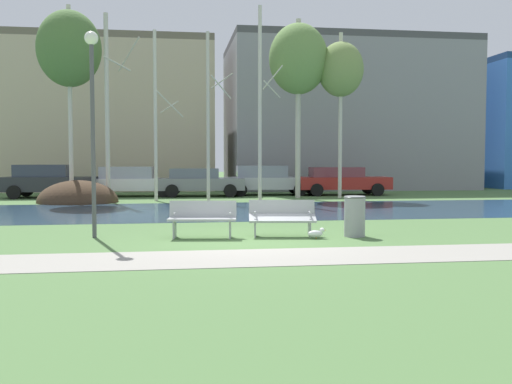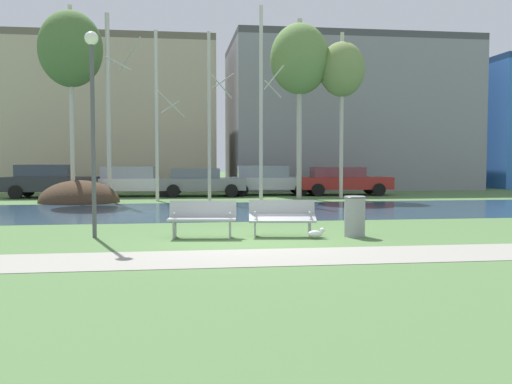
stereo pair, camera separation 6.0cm
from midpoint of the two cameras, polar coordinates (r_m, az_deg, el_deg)
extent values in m
plane|color=#4C703D|center=(22.84, -3.93, -1.38)|extent=(120.00, 120.00, 0.00)
cube|color=gray|center=(10.87, 0.49, -6.55)|extent=(60.00, 1.92, 0.01)
cube|color=#284256|center=(20.62, -3.50, -1.87)|extent=(80.00, 7.49, 0.01)
ellipsoid|color=#423021|center=(25.67, -17.18, -1.00)|extent=(3.41, 3.02, 1.91)
cube|color=#9EA0A3|center=(13.47, -5.29, -2.74)|extent=(1.65, 0.68, 0.05)
cube|color=#9EA0A3|center=(13.72, -5.20, -1.70)|extent=(1.60, 0.29, 0.40)
cube|color=#9EA0A3|center=(13.62, -8.02, -3.64)|extent=(0.09, 0.43, 0.45)
cube|color=#9EA0A3|center=(13.51, -2.48, -3.66)|extent=(0.09, 0.43, 0.45)
cylinder|color=#9EA0A3|center=(13.54, -8.05, -2.12)|extent=(0.08, 0.28, 0.04)
cylinder|color=#9EA0A3|center=(13.43, -2.49, -2.14)|extent=(0.08, 0.28, 0.04)
cube|color=#9EA0A3|center=(13.69, 2.78, -2.63)|extent=(1.65, 0.67, 0.18)
cube|color=#9EA0A3|center=(13.94, 2.71, -1.61)|extent=(1.60, 0.29, 0.40)
cube|color=#9EA0A3|center=(13.75, 0.02, -3.54)|extent=(0.09, 0.43, 0.45)
cube|color=#9EA0A3|center=(13.82, 5.48, -3.52)|extent=(0.09, 0.43, 0.45)
cylinder|color=#9EA0A3|center=(13.67, 0.03, -2.04)|extent=(0.08, 0.28, 0.04)
cylinder|color=#9EA0A3|center=(13.75, 5.51, -2.03)|extent=(0.08, 0.28, 0.04)
cylinder|color=gray|center=(13.93, 9.95, -2.41)|extent=(0.50, 0.50, 0.98)
torus|color=#545557|center=(13.89, 9.97, -0.53)|extent=(0.53, 0.53, 0.04)
ellipsoid|color=white|center=(13.43, 6.07, -4.17)|extent=(0.36, 0.16, 0.16)
sphere|color=white|center=(13.46, 6.74, -3.82)|extent=(0.12, 0.12, 0.12)
cone|color=gold|center=(13.47, 7.00, -3.81)|extent=(0.06, 0.04, 0.04)
cylinder|color=gold|center=(13.41, 6.18, -4.49)|extent=(0.01, 0.01, 0.10)
cylinder|color=gold|center=(13.47, 6.11, -4.45)|extent=(0.01, 0.01, 0.10)
cylinder|color=#4C4C51|center=(14.02, -15.85, 4.83)|extent=(0.10, 0.10, 4.53)
sphere|color=white|center=(14.29, -16.00, 14.56)|extent=(0.32, 0.32, 0.32)
cylinder|color=beige|center=(26.66, -17.89, 8.37)|extent=(0.19, 0.19, 8.58)
ellipsoid|color=#4C7038|center=(26.98, -17.99, 13.46)|extent=(2.78, 2.78, 3.33)
cylinder|color=beige|center=(25.91, -14.48, 8.12)|extent=(0.19, 0.19, 8.17)
cylinder|color=beige|center=(26.75, -12.42, 13.26)|extent=(1.09, 1.54, 1.32)
cylinder|color=beige|center=(25.56, -13.51, 12.36)|extent=(1.07, 1.04, 0.49)
cylinder|color=beige|center=(25.85, -9.84, 7.49)|extent=(0.15, 0.15, 7.54)
cylinder|color=beige|center=(26.28, -8.49, 8.39)|extent=(0.84, 1.20, 0.47)
cylinder|color=beige|center=(25.21, -8.41, 8.69)|extent=(1.18, 1.15, 1.07)
cylinder|color=beige|center=(25.39, -4.64, 7.48)|extent=(0.15, 0.15, 7.43)
cylinder|color=beige|center=(26.05, -3.26, 11.02)|extent=(0.89, 1.27, 0.55)
cylinder|color=beige|center=(25.00, -3.33, 10.43)|extent=(0.97, 0.95, 0.91)
cylinder|color=beige|center=(25.82, 0.57, 8.81)|extent=(0.16, 0.16, 8.68)
cylinder|color=beige|center=(26.50, 1.85, 11.35)|extent=(0.78, 1.10, 0.99)
cylinder|color=beige|center=(25.48, 1.80, 10.22)|extent=(0.92, 0.90, 0.68)
cylinder|color=#BCB7A8|center=(27.43, 4.42, 8.25)|extent=(0.24, 0.24, 8.46)
ellipsoid|color=#668947|center=(27.74, 4.44, 13.13)|extent=(2.78, 2.78, 3.33)
cylinder|color=beige|center=(27.55, 8.61, 7.53)|extent=(0.18, 0.18, 7.81)
ellipsoid|color=olive|center=(27.80, 8.65, 12.03)|extent=(2.15, 2.15, 2.58)
cube|color=#282B30|center=(29.23, -19.59, 0.77)|extent=(4.50, 2.07, 0.69)
cube|color=#2F3648|center=(29.30, -20.28, 2.01)|extent=(2.55, 1.74, 0.58)
cylinder|color=black|center=(29.79, -16.43, 0.21)|extent=(0.65, 0.26, 0.64)
cylinder|color=black|center=(28.01, -17.19, 0.00)|extent=(0.65, 0.26, 0.64)
cylinder|color=black|center=(30.52, -21.77, 0.18)|extent=(0.65, 0.26, 0.64)
cylinder|color=black|center=(28.79, -22.84, -0.02)|extent=(0.65, 0.26, 0.64)
cube|color=silver|center=(29.08, -11.82, 0.78)|extent=(4.65, 2.06, 0.59)
cube|color=#949AAC|center=(29.10, -12.55, 1.92)|extent=(2.64, 1.73, 0.58)
cylinder|color=black|center=(29.84, -8.73, 0.31)|extent=(0.65, 0.26, 0.64)
cylinder|color=black|center=(28.04, -9.00, 0.12)|extent=(0.65, 0.26, 0.64)
cylinder|color=black|center=(30.20, -14.43, 0.28)|extent=(0.65, 0.26, 0.64)
cylinder|color=black|center=(28.43, -15.05, 0.09)|extent=(0.65, 0.26, 0.64)
cube|color=slate|center=(28.70, -5.29, 0.81)|extent=(4.37, 2.04, 0.59)
cube|color=slate|center=(28.69, -5.98, 1.88)|extent=(2.48, 1.72, 0.48)
cylinder|color=black|center=(29.63, -2.54, 0.32)|extent=(0.65, 0.26, 0.64)
cylinder|color=black|center=(27.83, -2.41, 0.13)|extent=(0.65, 0.26, 0.64)
cylinder|color=black|center=(29.67, -7.99, 0.30)|extent=(0.65, 0.26, 0.64)
cylinder|color=black|center=(27.87, -8.21, 0.10)|extent=(0.65, 0.26, 0.64)
cube|color=#B2B5BC|center=(29.52, 1.44, 0.91)|extent=(4.64, 2.11, 0.61)
cube|color=gray|center=(29.46, 0.74, 2.07)|extent=(2.63, 1.78, 0.59)
cylinder|color=black|center=(30.64, 4.05, 0.42)|extent=(0.65, 0.26, 0.64)
cylinder|color=black|center=(28.81, 4.60, 0.23)|extent=(0.65, 0.26, 0.64)
cylinder|color=black|center=(30.34, -1.56, 0.39)|extent=(0.65, 0.26, 0.64)
cylinder|color=black|center=(28.48, -1.36, 0.20)|extent=(0.65, 0.26, 0.64)
cube|color=maroon|center=(29.83, 8.90, 0.90)|extent=(4.80, 2.03, 0.62)
cube|color=brown|center=(29.73, 8.21, 1.98)|extent=(2.72, 1.70, 0.51)
cylinder|color=black|center=(31.09, 11.30, 0.40)|extent=(0.65, 0.26, 0.64)
cylinder|color=black|center=(29.40, 12.24, 0.23)|extent=(0.65, 0.26, 0.64)
cylinder|color=black|center=(30.39, 5.66, 0.38)|extent=(0.65, 0.26, 0.64)
cylinder|color=black|center=(28.66, 6.29, 0.20)|extent=(0.65, 0.26, 0.64)
cube|color=#BCAD8E|center=(37.49, -16.39, 6.92)|extent=(15.53, 8.36, 8.62)
cube|color=#675F4E|center=(38.05, -16.51, 13.72)|extent=(15.53, 8.36, 0.40)
cube|color=gray|center=(37.83, 8.89, 7.17)|extent=(14.84, 8.86, 8.86)
cube|color=#48484B|center=(38.43, 8.95, 14.07)|extent=(14.84, 8.86, 0.40)
camera|label=1|loc=(0.03, -89.88, 0.01)|focal=40.03mm
camera|label=2|loc=(0.03, 90.12, -0.01)|focal=40.03mm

